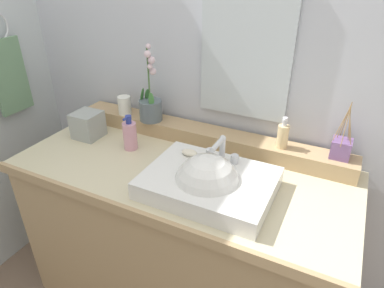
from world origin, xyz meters
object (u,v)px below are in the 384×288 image
(sink_basin, at_px, (208,185))
(hand_towel, at_px, (10,77))
(potted_plant, at_px, (151,105))
(tissue_box, at_px, (88,125))
(soap_dispenser, at_px, (283,135))
(tumbler_cup, at_px, (125,105))
(lotion_bottle, at_px, (130,135))
(reed_diffuser, at_px, (341,148))
(soap_bar, at_px, (189,153))

(sink_basin, bearing_deg, hand_towel, 173.42)
(potted_plant, height_order, tissue_box, potted_plant)
(soap_dispenser, bearing_deg, sink_basin, -119.23)
(sink_basin, relative_size, tumbler_cup, 5.15)
(lotion_bottle, height_order, tissue_box, lotion_bottle)
(potted_plant, distance_m, hand_towel, 0.78)
(potted_plant, distance_m, lotion_bottle, 0.20)
(tumbler_cup, relative_size, reed_diffuser, 0.39)
(lotion_bottle, bearing_deg, soap_bar, -6.94)
(soap_bar, relative_size, tissue_box, 0.53)
(soap_dispenser, distance_m, lotion_bottle, 0.70)
(soap_bar, bearing_deg, hand_towel, 178.46)
(sink_basin, xyz_separation_m, lotion_bottle, (-0.47, 0.15, 0.04))
(hand_towel, bearing_deg, soap_bar, -1.54)
(soap_bar, distance_m, reed_diffuser, 0.63)
(sink_basin, xyz_separation_m, soap_dispenser, (0.20, 0.35, 0.10))
(soap_dispenser, height_order, reed_diffuser, reed_diffuser)
(soap_dispenser, bearing_deg, reed_diffuser, 5.44)
(soap_bar, relative_size, soap_dispenser, 0.49)
(sink_basin, relative_size, potted_plant, 1.29)
(lotion_bottle, bearing_deg, soap_dispenser, 16.45)
(lotion_bottle, xyz_separation_m, tissue_box, (-0.26, 0.01, -0.01))
(soap_bar, relative_size, reed_diffuser, 0.28)
(soap_bar, xyz_separation_m, potted_plant, (-0.33, 0.22, 0.07))
(hand_towel, bearing_deg, reed_diffuser, 7.99)
(reed_diffuser, bearing_deg, hand_towel, -172.01)
(sink_basin, height_order, soap_bar, sink_basin)
(soap_dispenser, xyz_separation_m, tumbler_cup, (-0.83, -0.01, -0.01))
(hand_towel, bearing_deg, potted_plant, 14.57)
(sink_basin, bearing_deg, lotion_bottle, 162.12)
(sink_basin, distance_m, reed_diffuser, 0.58)
(tissue_box, bearing_deg, lotion_bottle, -1.22)
(reed_diffuser, bearing_deg, soap_bar, -155.34)
(tumbler_cup, distance_m, reed_diffuser, 1.07)
(soap_bar, xyz_separation_m, tissue_box, (-0.60, 0.05, -0.02))
(soap_dispenser, relative_size, hand_towel, 0.36)
(soap_bar, height_order, reed_diffuser, reed_diffuser)
(sink_basin, relative_size, hand_towel, 1.26)
(soap_bar, xyz_separation_m, soap_dispenser, (0.33, 0.24, 0.05))
(tissue_box, bearing_deg, soap_dispenser, 11.62)
(hand_towel, bearing_deg, tissue_box, 2.08)
(soap_dispenser, bearing_deg, hand_towel, -171.58)
(tumbler_cup, bearing_deg, tissue_box, -119.41)
(soap_dispenser, bearing_deg, tissue_box, -168.38)
(potted_plant, bearing_deg, reed_diffuser, 2.35)
(sink_basin, bearing_deg, tissue_box, 167.89)
(reed_diffuser, bearing_deg, soap_dispenser, -174.56)
(reed_diffuser, xyz_separation_m, hand_towel, (-1.65, -0.23, 0.13))
(sink_basin, bearing_deg, soap_dispenser, 60.77)
(soap_bar, bearing_deg, reed_diffuser, 24.66)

